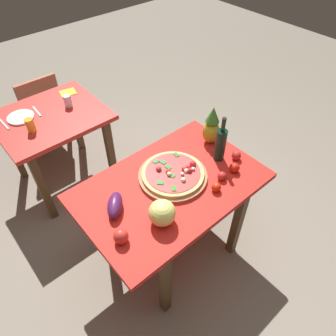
{
  "coord_description": "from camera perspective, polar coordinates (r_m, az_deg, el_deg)",
  "views": [
    {
      "loc": [
        -0.92,
        -1.04,
        2.32
      ],
      "look_at": [
        0.06,
        0.09,
        0.82
      ],
      "focal_mm": 33.23,
      "sensor_mm": 36.0,
      "label": 1
    }
  ],
  "objects": [
    {
      "name": "wine_bottle",
      "position": [
        2.2,
        9.61,
        4.34
      ],
      "size": [
        0.08,
        0.08,
        0.36
      ],
      "color": "black",
      "rests_on": "display_table"
    },
    {
      "name": "ground_plane",
      "position": [
        2.71,
        0.38,
        -13.99
      ],
      "size": [
        10.0,
        10.0,
        0.0
      ],
      "primitive_type": "plane",
      "color": "gray"
    },
    {
      "name": "tomato_by_bottle",
      "position": [
        2.04,
        8.83,
        -3.49
      ],
      "size": [
        0.06,
        0.06,
        0.06
      ],
      "primitive_type": "sphere",
      "color": "red",
      "rests_on": "display_table"
    },
    {
      "name": "drinking_glass_juice",
      "position": [
        2.69,
        -23.92,
        7.2
      ],
      "size": [
        0.07,
        0.07,
        0.11
      ],
      "primitive_type": "cylinder",
      "color": "orange",
      "rests_on": "background_table"
    },
    {
      "name": "pineapple_left",
      "position": [
        2.33,
        8.0,
        7.48
      ],
      "size": [
        0.13,
        0.13,
        0.31
      ],
      "color": "#B39523",
      "rests_on": "display_table"
    },
    {
      "name": "dining_chair",
      "position": [
        3.53,
        -22.35,
        10.16
      ],
      "size": [
        0.4,
        0.4,
        0.85
      ],
      "rotation": [
        0.0,
        0.0,
        3.13
      ],
      "color": "#986441",
      "rests_on": "ground_plane"
    },
    {
      "name": "melon",
      "position": [
        1.83,
        -1.09,
        -8.22
      ],
      "size": [
        0.16,
        0.16,
        0.16
      ],
      "primitive_type": "sphere",
      "color": "#E0DE6F",
      "rests_on": "display_table"
    },
    {
      "name": "bell_pepper",
      "position": [
        1.8,
        -8.64,
        -12.3
      ],
      "size": [
        0.09,
        0.09,
        0.1
      ],
      "primitive_type": "ellipsoid",
      "color": "red",
      "rests_on": "display_table"
    },
    {
      "name": "fork_utensil",
      "position": [
        2.89,
        -27.84,
        7.09
      ],
      "size": [
        0.02,
        0.18,
        0.01
      ],
      "primitive_type": "cube",
      "rotation": [
        0.0,
        0.0,
        0.03
      ],
      "color": "silver",
      "rests_on": "background_table"
    },
    {
      "name": "tomato_at_corner",
      "position": [
        2.19,
        12.1,
        0.06
      ],
      "size": [
        0.07,
        0.07,
        0.07
      ],
      "primitive_type": "sphere",
      "color": "red",
      "rests_on": "display_table"
    },
    {
      "name": "drinking_glass_water",
      "position": [
        2.89,
        -17.93,
        11.66
      ],
      "size": [
        0.07,
        0.07,
        0.1
      ],
      "primitive_type": "cylinder",
      "color": "silver",
      "rests_on": "background_table"
    },
    {
      "name": "display_table",
      "position": [
        2.15,
        0.46,
        -4.78
      ],
      "size": [
        1.25,
        0.81,
        0.77
      ],
      "color": "#533720",
      "rests_on": "ground_plane"
    },
    {
      "name": "pizza",
      "position": [
        2.1,
        1.02,
        -0.91
      ],
      "size": [
        0.42,
        0.42,
        0.06
      ],
      "color": "tan",
      "rests_on": "pizza_board"
    },
    {
      "name": "knife_utensil",
      "position": [
        2.93,
        -22.93,
        9.55
      ],
      "size": [
        0.03,
        0.18,
        0.01
      ],
      "primitive_type": "cube",
      "rotation": [
        0.0,
        0.0,
        -0.05
      ],
      "color": "silver",
      "rests_on": "background_table"
    },
    {
      "name": "napkin_folded",
      "position": [
        3.1,
        -17.89,
        13.05
      ],
      "size": [
        0.16,
        0.15,
        0.01
      ],
      "primitive_type": "cube",
      "rotation": [
        0.0,
        0.0,
        -0.23
      ],
      "color": "yellow",
      "rests_on": "background_table"
    },
    {
      "name": "background_table",
      "position": [
        2.92,
        -20.32,
        7.02
      ],
      "size": [
        0.89,
        0.77,
        0.77
      ],
      "color": "#533720",
      "rests_on": "ground_plane"
    },
    {
      "name": "tomato_near_board",
      "position": [
        2.12,
        9.83,
        -1.45
      ],
      "size": [
        0.06,
        0.06,
        0.06
      ],
      "primitive_type": "sphere",
      "color": "red",
      "rests_on": "display_table"
    },
    {
      "name": "tomato_beside_pepper",
      "position": [
        2.28,
        12.43,
        2.27
      ],
      "size": [
        0.07,
        0.07,
        0.07
      ],
      "primitive_type": "sphere",
      "color": "red",
      "rests_on": "display_table"
    },
    {
      "name": "eggplant",
      "position": [
        1.94,
        -9.71,
        -6.7
      ],
      "size": [
        0.2,
        0.21,
        0.09
      ],
      "primitive_type": "ellipsoid",
      "rotation": [
        0.0,
        0.0,
        0.85
      ],
      "color": "#4A1947",
      "rests_on": "display_table"
    },
    {
      "name": "pizza_board",
      "position": [
        2.12,
        0.89,
        -1.44
      ],
      "size": [
        0.47,
        0.47,
        0.02
      ],
      "primitive_type": "cylinder",
      "color": "#986441",
      "rests_on": "display_table"
    },
    {
      "name": "dinner_plate",
      "position": [
        2.9,
        -25.4,
        8.4
      ],
      "size": [
        0.22,
        0.22,
        0.02
      ],
      "primitive_type": "cylinder",
      "color": "white",
      "rests_on": "background_table"
    }
  ]
}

